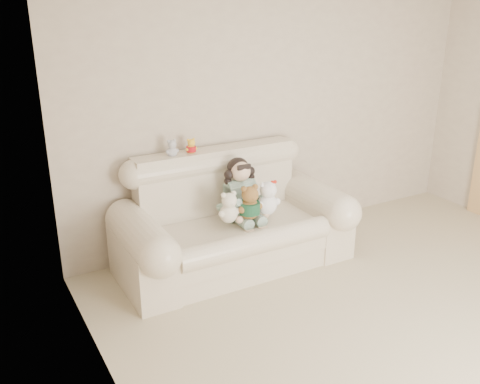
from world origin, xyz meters
name	(u,v)px	position (x,y,z in m)	size (l,w,h in m)	color
floor	(476,357)	(0.00, 0.00, 0.00)	(5.00, 5.00, 0.00)	tan
wall_back	(281,108)	(0.00, 2.50, 1.30)	(4.50, 4.50, 0.00)	beige
wall_left	(158,266)	(-2.25, 0.00, 1.30)	(5.00, 5.00, 0.00)	beige
sofa	(235,213)	(-0.81, 2.00, 0.52)	(2.10, 0.95, 1.03)	#FFE9CD
seated_child	(240,188)	(-0.71, 2.08, 0.71)	(0.35, 0.42, 0.58)	#2E6D51
brown_teddy	(249,199)	(-0.74, 1.85, 0.69)	(0.24, 0.18, 0.37)	brown
white_cat	(267,194)	(-0.54, 1.86, 0.69)	(0.24, 0.19, 0.38)	white
cream_teddy	(229,204)	(-0.93, 1.88, 0.66)	(0.21, 0.16, 0.33)	white
yellow_mini_bear	(191,145)	(-1.05, 2.35, 1.10)	(0.11, 0.08, 0.17)	yellow
grey_mini_plush	(172,147)	(-1.24, 2.34, 1.11)	(0.12, 0.09, 0.19)	silver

